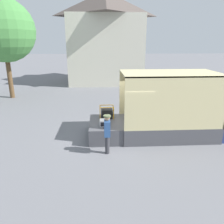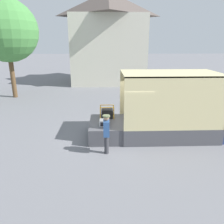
# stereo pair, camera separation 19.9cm
# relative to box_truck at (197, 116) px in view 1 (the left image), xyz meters

# --- Properties ---
(ground_plane) EXTENTS (160.00, 160.00, 0.00)m
(ground_plane) POSITION_rel_box_truck_xyz_m (-3.70, -0.00, -0.93)
(ground_plane) COLOR slate
(box_truck) EXTENTS (6.25, 2.43, 3.08)m
(box_truck) POSITION_rel_box_truck_xyz_m (0.00, 0.00, 0.00)
(box_truck) COLOR navy
(box_truck) RESTS_ON ground
(tailgate_deck) EXTENTS (1.53, 2.30, 0.75)m
(tailgate_deck) POSITION_rel_box_truck_xyz_m (-4.46, -0.00, -0.56)
(tailgate_deck) COLOR #4C4C51
(tailgate_deck) RESTS_ON ground
(microwave) EXTENTS (0.45, 0.43, 0.27)m
(microwave) POSITION_rel_box_truck_xyz_m (-4.52, -0.49, -0.04)
(microwave) COLOR white
(microwave) RESTS_ON tailgate_deck
(portable_generator) EXTENTS (0.70, 0.49, 0.62)m
(portable_generator) POSITION_rel_box_truck_xyz_m (-4.36, 0.56, 0.05)
(portable_generator) COLOR black
(portable_generator) RESTS_ON tailgate_deck
(worker_person) EXTENTS (0.30, 0.44, 1.66)m
(worker_person) POSITION_rel_box_truck_xyz_m (-4.44, -1.72, 0.08)
(worker_person) COLOR #38383D
(worker_person) RESTS_ON ground
(house_backdrop) EXTENTS (8.10, 7.68, 9.54)m
(house_backdrop) POSITION_rel_box_truck_xyz_m (-4.01, 15.88, 3.93)
(house_backdrop) COLOR beige
(house_backdrop) RESTS_ON ground
(street_tree) EXTENTS (4.77, 4.77, 7.62)m
(street_tree) POSITION_rel_box_truck_xyz_m (-11.96, 8.27, 4.29)
(street_tree) COLOR brown
(street_tree) RESTS_ON ground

